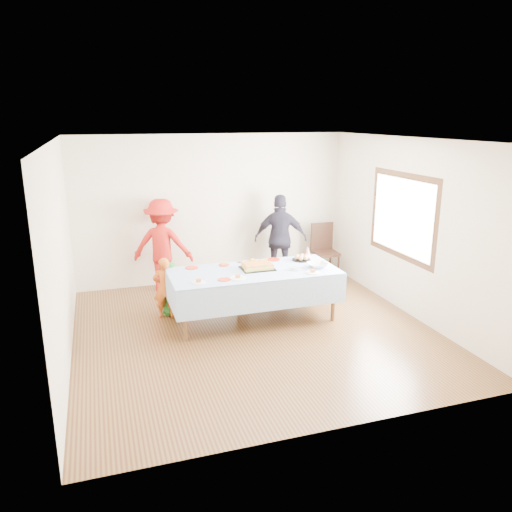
{
  "coord_description": "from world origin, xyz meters",
  "views": [
    {
      "loc": [
        -2.02,
        -6.35,
        2.99
      ],
      "look_at": [
        0.12,
        0.3,
        1.03
      ],
      "focal_mm": 35.0,
      "sensor_mm": 36.0,
      "label": 1
    }
  ],
  "objects": [
    {
      "name": "ground",
      "position": [
        0.0,
        0.0,
        0.0
      ],
      "size": [
        5.0,
        5.0,
        0.0
      ],
      "primitive_type": "plane",
      "color": "#4B2715",
      "rests_on": "ground"
    },
    {
      "name": "room_walls",
      "position": [
        0.05,
        0.0,
        1.77
      ],
      "size": [
        5.04,
        5.04,
        2.72
      ],
      "color": "beige",
      "rests_on": "ground"
    },
    {
      "name": "party_table",
      "position": [
        0.12,
        0.41,
        0.72
      ],
      "size": [
        2.5,
        1.1,
        0.78
      ],
      "color": "brown",
      "rests_on": "ground"
    },
    {
      "name": "birthday_cake",
      "position": [
        0.2,
        0.46,
        0.82
      ],
      "size": [
        0.49,
        0.38,
        0.09
      ],
      "color": "black",
      "rests_on": "party_table"
    },
    {
      "name": "rolls_tray",
      "position": [
        1.01,
        0.69,
        0.82
      ],
      "size": [
        0.3,
        0.3,
        0.09
      ],
      "color": "black",
      "rests_on": "party_table"
    },
    {
      "name": "punch_bowl",
      "position": [
        1.09,
        0.25,
        0.82
      ],
      "size": [
        0.3,
        0.3,
        0.07
      ],
      "primitive_type": "imported",
      "color": "silver",
      "rests_on": "party_table"
    },
    {
      "name": "party_hat",
      "position": [
        1.17,
        0.82,
        0.87
      ],
      "size": [
        0.11,
        0.11,
        0.19
      ],
      "primitive_type": "cone",
      "color": "silver",
      "rests_on": "party_table"
    },
    {
      "name": "fork_pile",
      "position": [
        0.7,
        0.24,
        0.81
      ],
      "size": [
        0.24,
        0.18,
        0.07
      ],
      "primitive_type": null,
      "color": "white",
      "rests_on": "party_table"
    },
    {
      "name": "plate_red_far_a",
      "position": [
        -0.74,
        0.81,
        0.79
      ],
      "size": [
        0.19,
        0.19,
        0.01
      ],
      "primitive_type": "cylinder",
      "color": "red",
      "rests_on": "party_table"
    },
    {
      "name": "plate_red_far_b",
      "position": [
        -0.24,
        0.8,
        0.79
      ],
      "size": [
        0.17,
        0.17,
        0.01
      ],
      "primitive_type": "cylinder",
      "color": "red",
      "rests_on": "party_table"
    },
    {
      "name": "plate_red_far_c",
      "position": [
        0.23,
        0.82,
        0.79
      ],
      "size": [
        0.18,
        0.18,
        0.01
      ],
      "primitive_type": "cylinder",
      "color": "red",
      "rests_on": "party_table"
    },
    {
      "name": "plate_red_far_d",
      "position": [
        0.6,
        0.85,
        0.79
      ],
      "size": [
        0.2,
        0.2,
        0.01
      ],
      "primitive_type": "cylinder",
      "color": "red",
      "rests_on": "party_table"
    },
    {
      "name": "plate_red_near",
      "position": [
        -0.41,
        0.11,
        0.79
      ],
      "size": [
        0.17,
        0.17,
        0.01
      ],
      "primitive_type": "cylinder",
      "color": "red",
      "rests_on": "party_table"
    },
    {
      "name": "plate_white_left",
      "position": [
        -0.78,
        0.1,
        0.79
      ],
      "size": [
        0.19,
        0.19,
        0.01
      ],
      "primitive_type": "cylinder",
      "color": "white",
      "rests_on": "party_table"
    },
    {
      "name": "plate_white_mid",
      "position": [
        -0.21,
        0.11,
        0.79
      ],
      "size": [
        0.24,
        0.24,
        0.01
      ],
      "primitive_type": "cylinder",
      "color": "white",
      "rests_on": "party_table"
    },
    {
      "name": "plate_white_right",
      "position": [
        0.91,
        0.02,
        0.79
      ],
      "size": [
        0.2,
        0.2,
        0.01
      ],
      "primitive_type": "cylinder",
      "color": "white",
      "rests_on": "party_table"
    },
    {
      "name": "dining_chair",
      "position": [
        2.06,
        2.05,
        0.57
      ],
      "size": [
        0.46,
        0.46,
        1.03
      ],
      "rotation": [
        0.0,
        0.0,
        -0.03
      ],
      "color": "black",
      "rests_on": "ground"
    },
    {
      "name": "toddler_left",
      "position": [
        -1.15,
        0.9,
        0.48
      ],
      "size": [
        0.38,
        0.28,
        0.96
      ],
      "primitive_type": "imported",
      "rotation": [
        0.0,
        0.0,
        2.97
      ],
      "color": "#BB5117",
      "rests_on": "ground"
    },
    {
      "name": "toddler_mid",
      "position": [
        -1.05,
        1.02,
        0.42
      ],
      "size": [
        0.48,
        0.4,
        0.84
      ],
      "primitive_type": "imported",
      "rotation": [
        0.0,
        0.0,
        3.53
      ],
      "color": "#256A23",
      "rests_on": "ground"
    },
    {
      "name": "toddler_right",
      "position": [
        0.03,
        0.9,
        0.4
      ],
      "size": [
        0.43,
        0.37,
        0.79
      ],
      "primitive_type": "imported",
      "rotation": [
        0.0,
        0.0,
        3.33
      ],
      "color": "tan",
      "rests_on": "ground"
    },
    {
      "name": "adult_left",
      "position": [
        -0.99,
        2.2,
        0.82
      ],
      "size": [
        1.2,
        0.94,
        1.63
      ],
      "primitive_type": "imported",
      "rotation": [
        0.0,
        0.0,
        2.78
      ],
      "color": "red",
      "rests_on": "ground"
    },
    {
      "name": "adult_right",
      "position": [
        1.15,
        2.01,
        0.82
      ],
      "size": [
        1.04,
        0.7,
        1.64
      ],
      "primitive_type": "imported",
      "rotation": [
        0.0,
        0.0,
        2.8
      ],
      "color": "#272432",
      "rests_on": "ground"
    }
  ]
}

